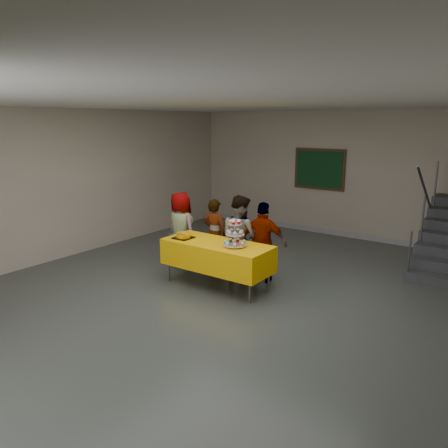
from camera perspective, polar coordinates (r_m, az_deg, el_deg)
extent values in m
plane|color=#4C514C|center=(6.88, -0.40, -10.20)|extent=(10.00, 10.00, 0.00)
cube|color=#B8AA94|center=(10.83, 15.50, 6.20)|extent=(8.00, 0.04, 3.00)
cube|color=#B8AA94|center=(9.34, -20.71, 4.77)|extent=(0.04, 10.00, 3.00)
cube|color=silver|center=(6.32, -0.45, 15.62)|extent=(8.00, 10.00, 0.04)
cube|color=#999999|center=(11.07, 15.01, -1.22)|extent=(7.90, 0.03, 0.12)
cylinder|color=#595960|center=(7.70, -7.24, -4.80)|extent=(0.04, 0.04, 0.73)
cylinder|color=#595960|center=(6.73, 3.39, -7.43)|extent=(0.04, 0.04, 0.73)
cylinder|color=#595960|center=(8.12, -4.45, -3.80)|extent=(0.04, 0.04, 0.73)
cylinder|color=#595960|center=(7.19, 5.89, -6.08)|extent=(0.04, 0.04, 0.73)
cube|color=#595960|center=(7.29, -0.92, -2.66)|extent=(1.80, 0.70, 0.02)
cube|color=#FFB305|center=(7.34, -0.92, -4.09)|extent=(1.88, 0.78, 0.44)
cylinder|color=silver|center=(7.06, 1.43, -2.90)|extent=(0.18, 0.18, 0.01)
cylinder|color=silver|center=(7.01, 1.44, -1.29)|extent=(0.02, 0.02, 0.42)
cylinder|color=silver|center=(7.05, 1.43, -2.71)|extent=(0.38, 0.38, 0.01)
cylinder|color=silver|center=(7.01, 1.44, -1.37)|extent=(0.30, 0.30, 0.01)
cylinder|color=silver|center=(6.97, 1.44, -0.02)|extent=(0.22, 0.22, 0.01)
cube|color=black|center=(7.58, -5.33, -1.79)|extent=(0.30, 0.30, 0.02)
cylinder|color=#FFA400|center=(7.57, -5.33, -1.47)|extent=(0.25, 0.25, 0.07)
ellipsoid|color=#FFA400|center=(7.56, -5.34, -1.22)|extent=(0.25, 0.25, 0.05)
ellipsoid|color=white|center=(7.50, -5.26, -1.20)|extent=(0.08, 0.08, 0.02)
cube|color=silver|center=(7.47, -6.11, -1.27)|extent=(0.30, 0.16, 0.04)
imported|color=slate|center=(8.43, -5.64, -0.67)|extent=(0.76, 0.55, 1.44)
imported|color=slate|center=(8.29, -1.22, -1.23)|extent=(0.50, 0.34, 1.33)
imported|color=slate|center=(7.70, 2.10, -1.72)|extent=(0.86, 0.75, 1.50)
imported|color=slate|center=(7.55, 5.16, -2.43)|extent=(0.89, 0.54, 1.41)
cube|color=#424447|center=(8.34, 26.93, -6.76)|extent=(1.30, 0.30, 0.18)
cylinder|color=#595960|center=(8.28, 23.05, -3.88)|extent=(0.04, 0.04, 0.90)
cylinder|color=#595960|center=(8.92, 24.54, 0.73)|extent=(0.04, 0.04, 0.90)
cylinder|color=#595960|center=(9.71, 25.93, 4.76)|extent=(0.04, 0.04, 0.90)
cylinder|color=#595960|center=(8.89, 24.88, 3.62)|extent=(0.04, 1.85, 1.20)
cube|color=#472B16|center=(11.03, 12.36, 7.01)|extent=(1.30, 0.04, 1.00)
cube|color=#143F1D|center=(11.01, 12.30, 7.00)|extent=(1.18, 0.02, 0.88)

